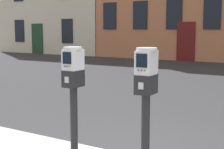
# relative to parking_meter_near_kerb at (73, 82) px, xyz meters

# --- Properties ---
(parking_meter_near_kerb) EXTENTS (0.22, 0.25, 1.34)m
(parking_meter_near_kerb) POSITION_rel_parking_meter_near_kerb_xyz_m (0.00, 0.00, 0.00)
(parking_meter_near_kerb) COLOR black
(parking_meter_near_kerb) RESTS_ON sidewalk_slab
(parking_meter_twin_adjacent) EXTENTS (0.22, 0.25, 1.35)m
(parking_meter_twin_adjacent) POSITION_rel_parking_meter_near_kerb_xyz_m (0.95, 0.00, 0.01)
(parking_meter_twin_adjacent) COLOR black
(parking_meter_twin_adjacent) RESTS_ON sidewalk_slab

